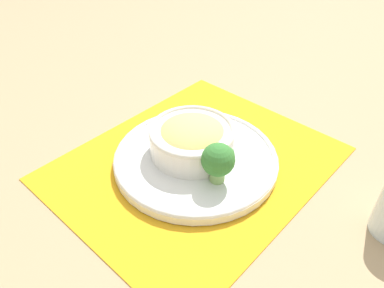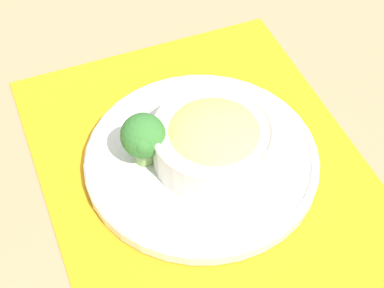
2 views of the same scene
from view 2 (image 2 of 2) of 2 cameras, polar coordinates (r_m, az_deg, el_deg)
name	(u,v)px [view 2 (image 2 of 2)]	position (r m, az deg, el deg)	size (l,w,h in m)	color
ground_plane	(201,166)	(0.88, 0.85, -1.93)	(4.00, 4.00, 0.00)	tan
placemat	(201,165)	(0.88, 0.85, -1.85)	(0.56, 0.48, 0.00)	orange
plate	(202,159)	(0.87, 0.86, -1.30)	(0.32, 0.32, 0.02)	white
bowl	(214,140)	(0.84, 1.95, 0.37)	(0.17, 0.17, 0.07)	silver
broccoli_floret	(143,137)	(0.83, -4.36, 0.63)	(0.06, 0.06, 0.08)	#84AD5B
carrot_slice_near	(185,179)	(0.84, -0.61, -3.11)	(0.04, 0.04, 0.01)	orange
carrot_slice_middle	(195,182)	(0.84, 0.23, -3.36)	(0.04, 0.04, 0.01)	orange
carrot_slice_far	(205,182)	(0.84, 1.13, -3.41)	(0.04, 0.04, 0.01)	orange
carrot_slice_extra	(214,180)	(0.84, 2.00, -3.25)	(0.04, 0.04, 0.01)	orange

